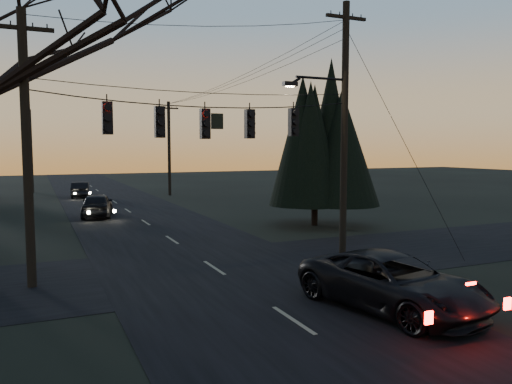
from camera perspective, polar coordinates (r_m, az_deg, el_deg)
name	(u,v)px	position (r m, az deg, el deg)	size (l,w,h in m)	color
main_road	(153,228)	(27.72, -11.66, -4.01)	(8.00, 120.00, 0.02)	black
cross_road	(214,268)	(18.26, -4.80, -8.65)	(60.00, 7.00, 0.02)	black
utility_pole_right	(342,255)	(20.69, 9.85, -7.10)	(5.00, 0.30, 10.00)	black
utility_pole_left	(32,287)	(17.31, -24.20, -9.88)	(1.80, 0.30, 8.50)	black
utility_pole_far_r	(170,195)	(46.37, -9.82, -0.36)	(1.80, 0.30, 8.50)	black
utility_pole_far_l	(33,193)	(52.94, -24.16, -0.07)	(0.30, 0.30, 8.00)	black
span_signal_assembly	(207,122)	(17.69, -5.67, 7.98)	(11.50, 0.44, 1.59)	black
evergreen_right	(315,143)	(27.93, 6.79, 5.61)	(4.76, 4.76, 8.04)	black
suv_near	(392,283)	(13.97, 15.29, -9.99)	(2.48, 5.38, 1.49)	black
sedan_oncoming_a	(97,205)	(32.81, -17.70, -1.45)	(1.76, 4.38, 1.49)	black
sedan_oncoming_b	(80,190)	(46.45, -19.44, 0.25)	(1.40, 4.01, 1.32)	black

